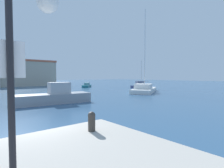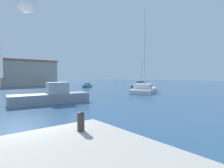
% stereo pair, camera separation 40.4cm
% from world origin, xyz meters
% --- Properties ---
extents(water, '(160.00, 160.00, 0.00)m').
position_xyz_m(water, '(15.00, 20.00, 0.00)').
color(water, '#2D5175').
rests_on(water, ground).
extents(lamppost, '(1.50, 0.36, 4.48)m').
position_xyz_m(lamppost, '(-1.23, -3.77, 3.66)').
color(lamppost, black).
rests_on(lamppost, pier_quay).
extents(mooring_bollard, '(0.23, 0.23, 0.60)m').
position_xyz_m(mooring_bollard, '(1.22, -2.21, 1.29)').
color(mooring_bollard, '#38332D').
rests_on(mooring_bollard, pier_quay).
extents(sailboat_navy_mid_harbor, '(4.71, 3.01, 5.92)m').
position_xyz_m(sailboat_navy_mid_harbor, '(28.00, 19.03, 0.58)').
color(sailboat_navy_mid_harbor, '#19234C').
rests_on(sailboat_navy_mid_harbor, water).
extents(motorboat_grey_inner_mooring, '(7.45, 2.85, 2.02)m').
position_xyz_m(motorboat_grey_inner_mooring, '(4.80, 9.97, 0.63)').
color(motorboat_grey_inner_mooring, gray).
rests_on(motorboat_grey_inner_mooring, water).
extents(sailboat_white_outer_mooring, '(9.06, 7.05, 13.30)m').
position_xyz_m(sailboat_white_outer_mooring, '(20.62, 11.91, 0.53)').
color(sailboat_white_outer_mooring, white).
rests_on(sailboat_white_outer_mooring, water).
extents(motorboat_teal_far_left, '(4.13, 4.29, 1.05)m').
position_xyz_m(motorboat_teal_far_left, '(20.44, 29.11, 0.36)').
color(motorboat_teal_far_left, '#1E707A').
rests_on(motorboat_teal_far_left, water).
extents(waterfront_apartments, '(13.37, 9.70, 6.78)m').
position_xyz_m(waterfront_apartments, '(11.24, 45.34, 3.40)').
color(waterfront_apartments, '#B2A893').
rests_on(waterfront_apartments, ground).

